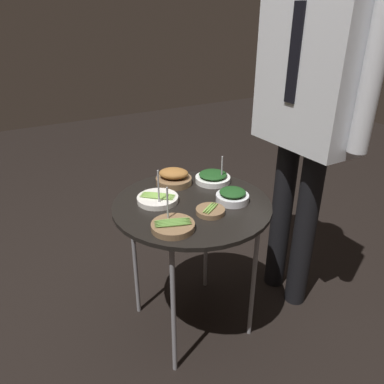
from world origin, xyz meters
name	(u,v)px	position (x,y,z in m)	size (l,w,h in m)	color
ground_plane	(192,321)	(0.00, 0.00, 0.00)	(8.00, 8.00, 0.00)	black
serving_cart	(192,212)	(0.00, 0.00, 0.62)	(0.67, 0.67, 0.67)	black
bowl_spinach_front_center	(232,196)	(0.08, 0.15, 0.69)	(0.14, 0.14, 0.06)	silver
bowl_asparagus_far_rim	(158,199)	(-0.08, -0.12, 0.68)	(0.17, 0.17, 0.16)	silver
bowl_spinach_back_right	(213,177)	(-0.13, 0.19, 0.69)	(0.16, 0.16, 0.14)	white
bowl_asparagus_mid_left	(210,211)	(0.12, 0.02, 0.68)	(0.12, 0.12, 0.03)	brown
bowl_asparagus_front_left	(173,226)	(0.15, -0.17, 0.68)	(0.16, 0.16, 0.15)	brown
bowl_roast_mid_right	(174,178)	(-0.21, 0.02, 0.70)	(0.17, 0.17, 0.08)	brown
waiter_figure	(311,92)	(0.05, 0.56, 1.08)	(0.63, 0.24, 1.71)	black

